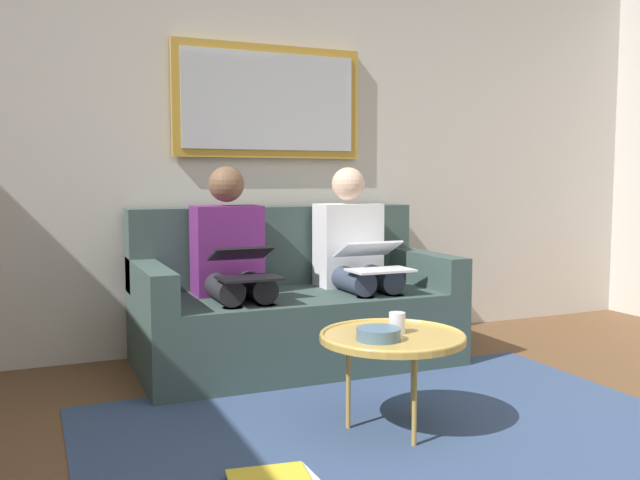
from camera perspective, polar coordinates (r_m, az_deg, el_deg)
wall_rear at (r=4.39m, az=-4.69°, el=8.16°), size 6.00×0.12×2.60m
area_rug at (r=2.98m, az=6.73°, el=-15.86°), size 2.60×1.80×0.01m
couch at (r=4.00m, az=-2.37°, el=-5.74°), size 1.80×0.90×0.90m
framed_mirror at (r=4.32m, az=-4.31°, el=11.54°), size 1.22×0.05×0.70m
coffee_table at (r=2.90m, az=6.10°, el=-8.19°), size 0.62×0.62×0.43m
cup at (r=2.91m, az=6.51°, el=-6.95°), size 0.07×0.07×0.09m
bowl at (r=2.79m, az=4.94°, el=-7.89°), size 0.18×0.18×0.05m
person_left at (r=4.04m, az=2.98°, el=-1.39°), size 0.38×0.58×1.14m
laptop_white at (r=3.83m, az=4.53°, el=-1.52°), size 0.35×0.36×0.16m
person_right at (r=3.77m, az=-7.40°, el=-1.90°), size 0.38×0.58×1.14m
laptop_black at (r=3.55m, az=-6.37°, el=-2.02°), size 0.31×0.37×0.16m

